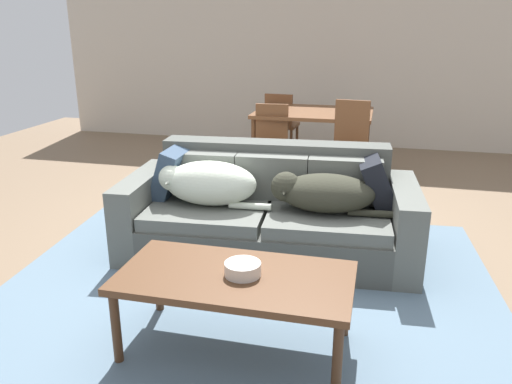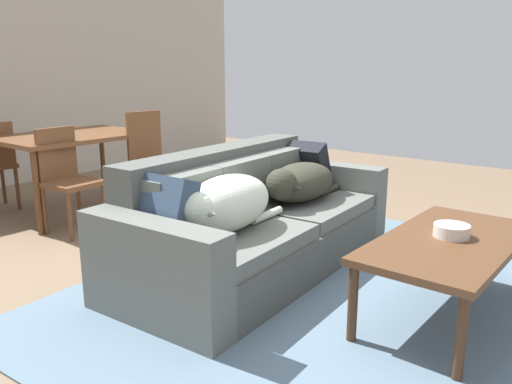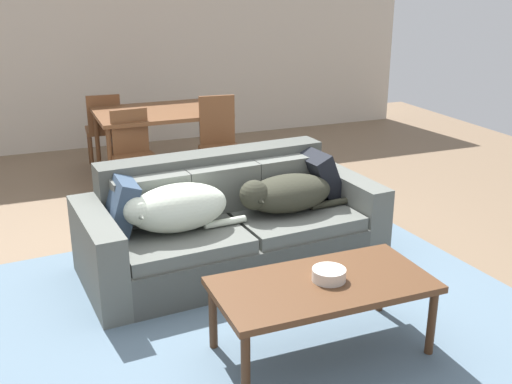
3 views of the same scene
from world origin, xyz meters
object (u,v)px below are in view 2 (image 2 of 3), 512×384
object	(u,v)px
throw_pillow_by_right_arm	(304,167)
bowl_on_coffee_table	(452,231)
dining_chair_near_right	(151,158)
dog_on_left_cushion	(225,204)
couch	(252,224)
dining_table	(72,141)
dog_on_right_cushion	(298,182)
throw_pillow_by_left_arm	(161,211)
dining_chair_near_left	(67,175)
coffee_table	(449,247)

from	to	relation	value
throw_pillow_by_right_arm	bowl_on_coffee_table	xyz separation A→B (m)	(-0.66, -1.42, -0.09)
bowl_on_coffee_table	dining_chair_near_right	size ratio (longest dim) A/B	0.20
dog_on_left_cushion	throw_pillow_by_right_arm	distance (m)	1.28
throw_pillow_by_right_arm	couch	bearing A→B (deg)	-172.03
bowl_on_coffee_table	dining_table	distance (m)	3.56
couch	dog_on_right_cushion	distance (m)	0.48
dog_on_left_cushion	throw_pillow_by_left_arm	size ratio (longest dim) A/B	2.21
dining_chair_near_right	dog_on_right_cushion	bearing A→B (deg)	-86.13
throw_pillow_by_left_arm	dining_chair_near_right	size ratio (longest dim) A/B	0.41
dog_on_right_cushion	dining_chair_near_left	xyz separation A→B (m)	(-0.77, 1.82, -0.06)
throw_pillow_by_right_arm	bowl_on_coffee_table	world-z (taller)	throw_pillow_by_right_arm
bowl_on_coffee_table	dining_table	size ratio (longest dim) A/B	0.15
throw_pillow_by_right_arm	bowl_on_coffee_table	size ratio (longest dim) A/B	2.02
couch	bowl_on_coffee_table	world-z (taller)	couch
couch	throw_pillow_by_right_arm	bearing A→B (deg)	3.75
throw_pillow_by_left_arm	dining_chair_near_left	xyz separation A→B (m)	(0.44, 1.72, -0.10)
throw_pillow_by_left_arm	dining_chair_near_right	distance (m)	2.10
dog_on_right_cushion	throw_pillow_by_right_arm	world-z (taller)	throw_pillow_by_right_arm
couch	dining_chair_near_right	distance (m)	1.73
dog_on_right_cushion	dining_table	bearing A→B (deg)	94.86
dining_chair_near_left	couch	bearing A→B (deg)	-82.50
couch	throw_pillow_by_left_arm	world-z (taller)	couch
dog_on_left_cushion	bowl_on_coffee_table	world-z (taller)	dog_on_left_cushion
dog_on_left_cushion	dining_chair_near_left	world-z (taller)	dining_chair_near_left
dog_on_right_cushion	throw_pillow_by_left_arm	bearing A→B (deg)	171.27
throw_pillow_by_right_arm	coffee_table	bearing A→B (deg)	-116.28
dining_chair_near_right	throw_pillow_by_right_arm	bearing A→B (deg)	-72.00
throw_pillow_by_right_arm	dog_on_right_cushion	bearing A→B (deg)	-151.42
dog_on_left_cushion	throw_pillow_by_right_arm	bearing A→B (deg)	8.15
couch	dog_on_left_cushion	bearing A→B (deg)	-164.36
coffee_table	dining_table	xyz separation A→B (m)	(-0.07, 3.56, 0.27)
dog_on_right_cushion	dining_chair_near_right	size ratio (longest dim) A/B	0.92
bowl_on_coffee_table	throw_pillow_by_right_arm	bearing A→B (deg)	64.95
throw_pillow_by_left_arm	coffee_table	world-z (taller)	throw_pillow_by_left_arm
couch	dining_table	size ratio (longest dim) A/B	1.71
dog_on_left_cushion	throw_pillow_by_right_arm	xyz separation A→B (m)	(1.25, 0.27, 0.01)
couch	bowl_on_coffee_table	size ratio (longest dim) A/B	11.70
dining_table	throw_pillow_by_right_arm	bearing A→B (deg)	-70.19
throw_pillow_by_right_arm	dining_chair_near_left	size ratio (longest dim) A/B	0.44
dog_on_right_cushion	dining_chair_near_right	distance (m)	1.76
throw_pillow_by_right_arm	dining_table	distance (m)	2.27
couch	dog_on_left_cushion	distance (m)	0.55
throw_pillow_by_right_arm	dining_chair_near_right	size ratio (longest dim) A/B	0.41
couch	throw_pillow_by_left_arm	xyz separation A→B (m)	(-0.81, -0.01, 0.27)
dog_on_left_cushion	bowl_on_coffee_table	xyz separation A→B (m)	(0.58, -1.14, -0.08)
throw_pillow_by_right_arm	dining_table	world-z (taller)	throw_pillow_by_right_arm
dining_chair_near_left	coffee_table	bearing A→B (deg)	-85.87
dog_on_left_cushion	bowl_on_coffee_table	distance (m)	1.29
dining_chair_near_left	dining_chair_near_right	size ratio (longest dim) A/B	0.92
dining_chair_near_left	dining_table	bearing A→B (deg)	48.84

